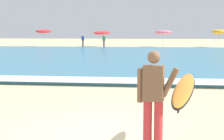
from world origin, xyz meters
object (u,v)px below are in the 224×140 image
Objects in this scene: surfer_with_board at (168,93)px; beach_umbrella_1 at (102,33)px; beachgoer_near_row_mid at (83,40)px; beach_umbrella_0 at (44,31)px; beach_umbrella_2 at (163,32)px; beach_umbrella_3 at (219,32)px; beachgoer_near_row_left at (104,41)px.

surfer_with_board is 1.14× the size of beach_umbrella_1.
surfer_with_board is at bearing -76.21° from beachgoer_near_row_mid.
surfer_with_board is 40.09m from beach_umbrella_0.
beachgoer_near_row_mid is at bearing -171.02° from beach_umbrella_2.
beach_umbrella_3 is 1.40× the size of beachgoer_near_row_left.
beach_umbrella_3 reaches higher than beach_umbrella_2.
beachgoer_near_row_left is (0.53, -1.94, -0.93)m from beach_umbrella_1.
surfer_with_board is 39.18m from beach_umbrella_3.
beach_umbrella_2 reaches higher than beachgoer_near_row_left.
beach_umbrella_0 reaches higher than surfer_with_board.
beach_umbrella_0 is 1.03× the size of beach_umbrella_3.
beach_umbrella_3 is at bearing 6.17° from beachgoer_near_row_mid.
beach_umbrella_2 is at bearing 14.92° from beachgoer_near_row_left.
beach_umbrella_3 is at bearing 78.29° from surfer_with_board.
beach_umbrella_1 reaches higher than beachgoer_near_row_left.
beach_umbrella_1 is at bearing 100.06° from surfer_with_board.
beachgoer_near_row_mid is (5.34, -0.91, -1.13)m from beach_umbrella_0.
beach_umbrella_0 is 15.39m from beach_umbrella_2.
beachgoer_near_row_left is (-6.23, 36.17, -0.19)m from surfer_with_board.
beach_umbrella_3 is (22.26, 0.92, -0.05)m from beach_umbrella_0.
surfer_with_board is at bearing -91.60° from beach_umbrella_2.
beach_umbrella_1 is 7.82m from beach_umbrella_2.
beach_umbrella_1 is at bearing 105.24° from beachgoer_near_row_left.
beach_umbrella_3 reaches higher than beach_umbrella_1.
beach_umbrella_3 is (14.71, 0.25, 0.15)m from beach_umbrella_1.
surfer_with_board is at bearing -69.09° from beach_umbrella_0.
beach_umbrella_1 is at bearing -179.03° from beach_umbrella_3.
beach_umbrella_1 is 1.43× the size of beachgoer_near_row_mid.
beachgoer_near_row_left is at bearing -165.08° from beach_umbrella_2.
beachgoer_near_row_mid is (-16.91, -1.83, -1.08)m from beach_umbrella_3.
beach_umbrella_0 is 1.01× the size of beach_umbrella_2.
beach_umbrella_2 is 1.42× the size of beachgoer_near_row_left.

